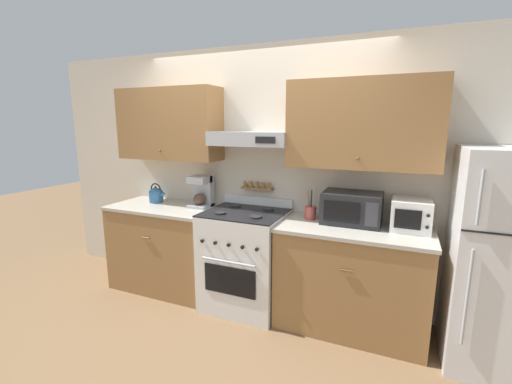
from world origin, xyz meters
TOP-DOWN VIEW (x-y plane):
  - ground_plane at (0.00, 0.00)m, footprint 16.00×16.00m
  - wall_back at (0.02, 0.61)m, footprint 5.20×0.46m
  - counter_left at (-0.97, 0.33)m, footprint 1.18×0.66m
  - counter_right at (1.02, 0.33)m, footprint 1.27×0.66m
  - stove_range at (0.00, 0.31)m, footprint 0.75×0.70m
  - refrigerator at (2.07, 0.29)m, footprint 0.67×0.72m
  - tea_kettle at (-1.16, 0.44)m, footprint 0.20×0.15m
  - coffee_maker at (-0.58, 0.47)m, footprint 0.21×0.23m
  - microwave at (0.97, 0.46)m, footprint 0.50×0.35m
  - utensil_crock at (0.61, 0.44)m, footprint 0.10×0.10m
  - toaster_oven at (1.45, 0.44)m, footprint 0.31×0.31m

SIDE VIEW (x-z plane):
  - ground_plane at x=0.00m, z-range 0.00..0.00m
  - counter_right at x=1.02m, z-range 0.00..0.93m
  - counter_left at x=-0.97m, z-range 0.00..0.93m
  - stove_range at x=0.00m, z-range -0.04..1.01m
  - refrigerator at x=2.07m, z-range 0.00..1.63m
  - utensil_crock at x=0.61m, z-range 0.86..1.13m
  - tea_kettle at x=-1.16m, z-range 0.90..1.12m
  - toaster_oven at x=1.45m, z-range 0.93..1.18m
  - microwave at x=0.97m, z-range 0.93..1.20m
  - coffee_maker at x=-0.58m, z-range 0.92..1.26m
  - wall_back at x=0.02m, z-range 0.19..2.74m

